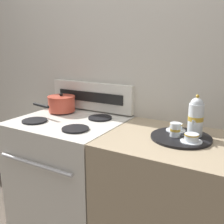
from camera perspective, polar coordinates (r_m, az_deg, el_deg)
wall_back at (r=1.93m, az=5.60°, el=4.90°), size 6.00×0.05×2.20m
stove at (r=2.05m, az=-9.02°, el=-13.84°), size 0.74×0.67×0.91m
control_panel at (r=2.08m, az=-4.51°, el=3.45°), size 0.72×0.05×0.22m
side_counter at (r=1.74m, az=11.92°, el=-19.71°), size 0.74×0.64×0.90m
saucepan at (r=2.08m, az=-10.97°, el=1.83°), size 0.23×0.32×0.14m
serving_tray at (r=1.55m, az=14.77°, el=-5.36°), size 0.34×0.34×0.01m
teapot at (r=1.55m, az=17.78°, el=-0.97°), size 0.09×0.14×0.24m
teacup_left at (r=1.47m, az=16.91°, el=-5.43°), size 0.12×0.12×0.05m
teacup_right at (r=1.63m, az=13.74°, el=-3.24°), size 0.12×0.12×0.05m
creamer_jug at (r=1.53m, az=13.60°, el=-3.74°), size 0.06×0.06×0.08m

